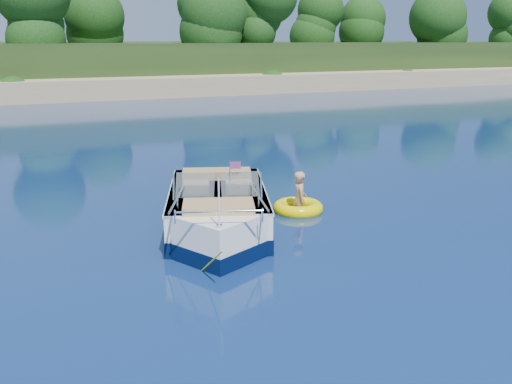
# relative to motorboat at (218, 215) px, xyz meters

# --- Properties ---
(ground) EXTENTS (160.00, 160.00, 0.00)m
(ground) POSITION_rel_motorboat_xyz_m (1.55, -3.66, -0.40)
(ground) COLOR #091D44
(ground) RESTS_ON ground
(shoreline) EXTENTS (170.00, 59.00, 6.00)m
(shoreline) POSITION_rel_motorboat_xyz_m (1.55, 60.11, 0.57)
(shoreline) COLOR #A0875C
(shoreline) RESTS_ON ground
(treeline) EXTENTS (150.00, 7.12, 8.19)m
(treeline) POSITION_rel_motorboat_xyz_m (1.59, 37.35, 5.14)
(treeline) COLOR black
(treeline) RESTS_ON ground
(motorboat) EXTENTS (3.49, 6.02, 2.09)m
(motorboat) POSITION_rel_motorboat_xyz_m (0.00, 0.00, 0.00)
(motorboat) COLOR white
(motorboat) RESTS_ON ground
(tow_tube) EXTENTS (1.50, 1.50, 0.34)m
(tow_tube) POSITION_rel_motorboat_xyz_m (2.44, 0.68, -0.32)
(tow_tube) COLOR #FFE600
(tow_tube) RESTS_ON ground
(boy) EXTENTS (0.53, 0.88, 1.63)m
(boy) POSITION_rel_motorboat_xyz_m (2.42, 0.60, -0.40)
(boy) COLOR tan
(boy) RESTS_ON ground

